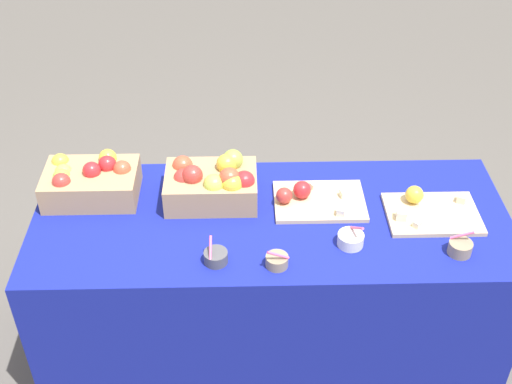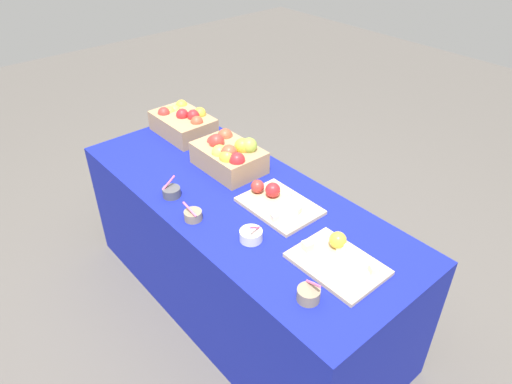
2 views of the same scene
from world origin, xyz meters
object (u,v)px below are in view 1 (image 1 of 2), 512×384
(cutting_board_back, at_px, (428,210))
(sample_bowl_far, at_px, (216,257))
(sample_bowl_extra, at_px, (277,261))
(apple_crate_middle, at_px, (213,182))
(apple_crate_left, at_px, (90,181))
(cutting_board_front, at_px, (313,199))
(sample_bowl_mid, at_px, (351,239))
(sample_bowl_near, at_px, (460,248))

(cutting_board_back, height_order, sample_bowl_far, sample_bowl_far)
(sample_bowl_far, relative_size, sample_bowl_extra, 1.09)
(apple_crate_middle, height_order, cutting_board_back, apple_crate_middle)
(apple_crate_left, xyz_separation_m, sample_bowl_far, (0.52, -0.41, -0.05))
(apple_crate_middle, relative_size, sample_bowl_extra, 4.06)
(apple_crate_left, distance_m, cutting_board_back, 1.37)
(cutting_board_front, bearing_deg, apple_crate_left, 175.21)
(apple_crate_left, bearing_deg, sample_bowl_far, -38.50)
(apple_crate_middle, distance_m, cutting_board_front, 0.41)
(apple_crate_middle, xyz_separation_m, sample_bowl_mid, (0.52, -0.29, -0.06))
(apple_crate_left, height_order, sample_bowl_extra, apple_crate_left)
(apple_crate_left, bearing_deg, apple_crate_middle, -4.59)
(cutting_board_back, bearing_deg, sample_bowl_far, -162.98)
(cutting_board_back, bearing_deg, sample_bowl_extra, -155.44)
(apple_crate_left, bearing_deg, sample_bowl_extra, -30.59)
(sample_bowl_far, bearing_deg, apple_crate_left, 141.50)
(sample_bowl_extra, bearing_deg, apple_crate_left, 149.41)
(cutting_board_back, xyz_separation_m, sample_bowl_extra, (-0.62, -0.28, 0.00))
(sample_bowl_near, xyz_separation_m, sample_bowl_far, (-0.90, -0.03, -0.00))
(sample_bowl_mid, relative_size, sample_bowl_extra, 1.20)
(apple_crate_middle, distance_m, sample_bowl_far, 0.38)
(sample_bowl_far, bearing_deg, cutting_board_back, 17.02)
(apple_crate_left, height_order, apple_crate_middle, apple_crate_middle)
(sample_bowl_near, relative_size, sample_bowl_extra, 1.08)
(apple_crate_left, bearing_deg, sample_bowl_near, -15.27)
(sample_bowl_near, bearing_deg, apple_crate_middle, 159.26)
(cutting_board_front, distance_m, sample_bowl_far, 0.51)
(cutting_board_front, relative_size, cutting_board_back, 1.01)
(cutting_board_front, bearing_deg, sample_bowl_extra, -114.41)
(cutting_board_front, relative_size, sample_bowl_near, 3.75)
(apple_crate_left, relative_size, apple_crate_middle, 1.02)
(cutting_board_front, distance_m, sample_bowl_near, 0.60)
(sample_bowl_mid, distance_m, sample_bowl_extra, 0.30)
(sample_bowl_near, bearing_deg, sample_bowl_extra, -175.78)
(apple_crate_middle, xyz_separation_m, sample_bowl_extra, (0.24, -0.40, -0.06))
(apple_crate_left, distance_m, cutting_board_front, 0.91)
(sample_bowl_near, distance_m, sample_bowl_far, 0.90)
(cutting_board_front, relative_size, sample_bowl_extra, 4.04)
(apple_crate_middle, distance_m, sample_bowl_extra, 0.47)
(apple_crate_middle, relative_size, sample_bowl_near, 3.77)
(cutting_board_front, height_order, sample_bowl_extra, same)
(apple_crate_left, relative_size, sample_bowl_mid, 3.45)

